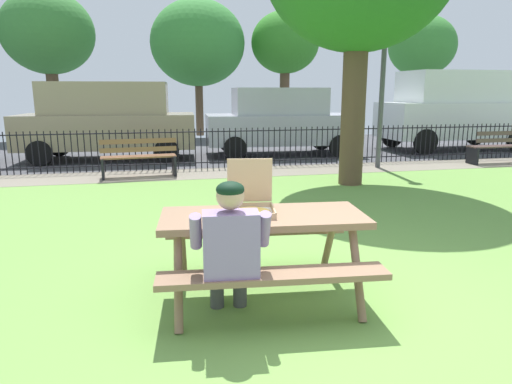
{
  "coord_description": "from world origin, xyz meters",
  "views": [
    {
      "loc": [
        -1.44,
        -3.29,
        1.83
      ],
      "look_at": [
        -0.41,
        1.48,
        0.75
      ],
      "focal_mm": 31.86,
      "sensor_mm": 36.0,
      "label": 1
    }
  ],
  "objects_px": {
    "park_bench_right": "(499,148)",
    "parked_car_right": "(456,109)",
    "park_bench_center": "(139,158)",
    "far_tree_midleft": "(48,34)",
    "far_tree_right": "(422,48)",
    "parked_car_left": "(108,119)",
    "parked_car_center": "(281,120)",
    "pizza_box_open": "(251,203)",
    "far_tree_center": "(198,43)",
    "picnic_table_foreground": "(263,233)",
    "lamp_post_walkway": "(384,60)",
    "adult_at_table": "(230,247)",
    "far_tree_midright": "(285,44)"
  },
  "relations": [
    {
      "from": "park_bench_right",
      "to": "parked_car_right",
      "type": "distance_m",
      "value": 3.08
    },
    {
      "from": "park_bench_center",
      "to": "park_bench_right",
      "type": "relative_size",
      "value": 1.02
    },
    {
      "from": "far_tree_midleft",
      "to": "far_tree_right",
      "type": "distance_m",
      "value": 15.95
    },
    {
      "from": "parked_car_left",
      "to": "parked_car_center",
      "type": "bearing_deg",
      "value": 0.02
    },
    {
      "from": "pizza_box_open",
      "to": "far_tree_center",
      "type": "xyz_separation_m",
      "value": [
        1.01,
        15.71,
        2.91
      ]
    },
    {
      "from": "park_bench_right",
      "to": "far_tree_midleft",
      "type": "height_order",
      "value": "far_tree_midleft"
    },
    {
      "from": "park_bench_right",
      "to": "parked_car_left",
      "type": "bearing_deg",
      "value": 163.88
    },
    {
      "from": "parked_car_right",
      "to": "far_tree_right",
      "type": "height_order",
      "value": "far_tree_right"
    },
    {
      "from": "picnic_table_foreground",
      "to": "far_tree_midleft",
      "type": "distance_m",
      "value": 16.87
    },
    {
      "from": "parked_car_center",
      "to": "far_tree_right",
      "type": "height_order",
      "value": "far_tree_right"
    },
    {
      "from": "picnic_table_foreground",
      "to": "park_bench_center",
      "type": "relative_size",
      "value": 1.18
    },
    {
      "from": "parked_car_right",
      "to": "far_tree_center",
      "type": "height_order",
      "value": "far_tree_center"
    },
    {
      "from": "lamp_post_walkway",
      "to": "parked_car_center",
      "type": "relative_size",
      "value": 0.94
    },
    {
      "from": "park_bench_right",
      "to": "parked_car_left",
      "type": "height_order",
      "value": "parked_car_left"
    },
    {
      "from": "adult_at_table",
      "to": "park_bench_right",
      "type": "bearing_deg",
      "value": 39.9
    },
    {
      "from": "pizza_box_open",
      "to": "park_bench_right",
      "type": "distance_m",
      "value": 10.05
    },
    {
      "from": "park_bench_center",
      "to": "parked_car_left",
      "type": "distance_m",
      "value": 3.08
    },
    {
      "from": "picnic_table_foreground",
      "to": "park_bench_right",
      "type": "xyz_separation_m",
      "value": [
        7.77,
        6.34,
        -0.18
      ]
    },
    {
      "from": "park_bench_right",
      "to": "park_bench_center",
      "type": "bearing_deg",
      "value": 180.0
    },
    {
      "from": "picnic_table_foreground",
      "to": "far_tree_midright",
      "type": "xyz_separation_m",
      "value": [
        4.64,
        15.8,
        3.24
      ]
    },
    {
      "from": "picnic_table_foreground",
      "to": "lamp_post_walkway",
      "type": "xyz_separation_m",
      "value": [
        4.4,
        6.41,
        1.97
      ]
    },
    {
      "from": "far_tree_center",
      "to": "parked_car_left",
      "type": "bearing_deg",
      "value": -115.07
    },
    {
      "from": "picnic_table_foreground",
      "to": "parked_car_left",
      "type": "relative_size",
      "value": 0.41
    },
    {
      "from": "picnic_table_foreground",
      "to": "adult_at_table",
      "type": "height_order",
      "value": "adult_at_table"
    },
    {
      "from": "pizza_box_open",
      "to": "far_tree_midleft",
      "type": "height_order",
      "value": "far_tree_midleft"
    },
    {
      "from": "picnic_table_foreground",
      "to": "far_tree_midright",
      "type": "relative_size",
      "value": 0.37
    },
    {
      "from": "park_bench_center",
      "to": "far_tree_center",
      "type": "xyz_separation_m",
      "value": [
        2.21,
        9.47,
        3.35
      ]
    },
    {
      "from": "parked_car_right",
      "to": "far_tree_midright",
      "type": "relative_size",
      "value": 0.9
    },
    {
      "from": "parked_car_center",
      "to": "far_tree_midright",
      "type": "distance_m",
      "value": 7.43
    },
    {
      "from": "picnic_table_foreground",
      "to": "lamp_post_walkway",
      "type": "height_order",
      "value": "lamp_post_walkway"
    },
    {
      "from": "picnic_table_foreground",
      "to": "pizza_box_open",
      "type": "distance_m",
      "value": 0.29
    },
    {
      "from": "park_bench_center",
      "to": "far_tree_center",
      "type": "height_order",
      "value": "far_tree_center"
    },
    {
      "from": "parked_car_left",
      "to": "far_tree_midright",
      "type": "height_order",
      "value": "far_tree_midright"
    },
    {
      "from": "pizza_box_open",
      "to": "park_bench_center",
      "type": "distance_m",
      "value": 6.37
    },
    {
      "from": "pizza_box_open",
      "to": "far_tree_midleft",
      "type": "bearing_deg",
      "value": 106.7
    },
    {
      "from": "parked_car_left",
      "to": "far_tree_midleft",
      "type": "relative_size",
      "value": 0.84
    },
    {
      "from": "adult_at_table",
      "to": "lamp_post_walkway",
      "type": "xyz_separation_m",
      "value": [
        4.77,
        6.88,
        1.91
      ]
    },
    {
      "from": "pizza_box_open",
      "to": "far_tree_right",
      "type": "relative_size",
      "value": 0.1
    },
    {
      "from": "park_bench_center",
      "to": "parked_car_center",
      "type": "height_order",
      "value": "parked_car_center"
    },
    {
      "from": "adult_at_table",
      "to": "park_bench_center",
      "type": "height_order",
      "value": "adult_at_table"
    },
    {
      "from": "picnic_table_foreground",
      "to": "park_bench_center",
      "type": "distance_m",
      "value": 6.47
    },
    {
      "from": "parked_car_left",
      "to": "far_tree_midright",
      "type": "bearing_deg",
      "value": 44.07
    },
    {
      "from": "adult_at_table",
      "to": "parked_car_left",
      "type": "height_order",
      "value": "parked_car_left"
    },
    {
      "from": "far_tree_center",
      "to": "parked_car_right",
      "type": "bearing_deg",
      "value": -41.22
    },
    {
      "from": "adult_at_table",
      "to": "far_tree_midleft",
      "type": "height_order",
      "value": "far_tree_midleft"
    },
    {
      "from": "park_bench_center",
      "to": "parked_car_center",
      "type": "xyz_separation_m",
      "value": [
        3.99,
        2.87,
        0.59
      ]
    },
    {
      "from": "adult_at_table",
      "to": "far_tree_right",
      "type": "height_order",
      "value": "far_tree_right"
    },
    {
      "from": "parked_car_right",
      "to": "lamp_post_walkway",
      "type": "bearing_deg",
      "value": -145.29
    },
    {
      "from": "parked_car_center",
      "to": "adult_at_table",
      "type": "bearing_deg",
      "value": -107.53
    },
    {
      "from": "pizza_box_open",
      "to": "park_bench_center",
      "type": "bearing_deg",
      "value": 100.92
    }
  ]
}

